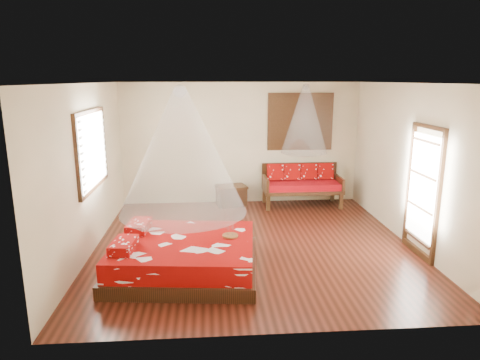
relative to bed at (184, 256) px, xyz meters
name	(u,v)px	position (x,y,z in m)	size (l,w,h in m)	color
room	(253,167)	(1.16, 1.00, 1.15)	(5.54, 5.54, 2.84)	black
bed	(184,256)	(0.00, 0.00, 0.00)	(2.33, 2.15, 0.64)	black
daybed	(301,183)	(2.54, 3.38, 0.27)	(1.78, 0.79, 0.94)	black
storage_chest	(231,195)	(0.91, 3.45, -0.02)	(0.77, 0.64, 0.47)	black
shutter_panel	(300,122)	(2.54, 3.71, 1.65)	(1.52, 0.06, 1.32)	black
window_left	(92,150)	(-1.55, 1.20, 1.45)	(0.10, 1.74, 1.34)	black
glazed_door	(423,192)	(3.88, 0.40, 0.82)	(0.08, 1.02, 2.16)	black
wine_tray	(230,233)	(0.71, 0.10, 0.30)	(0.24, 0.24, 0.20)	brown
mosquito_net_main	(182,152)	(0.02, 0.00, 1.60)	(1.86, 1.86, 1.80)	silver
mosquito_net_daybed	(305,119)	(2.54, 3.25, 1.75)	(1.03, 1.03, 1.50)	silver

